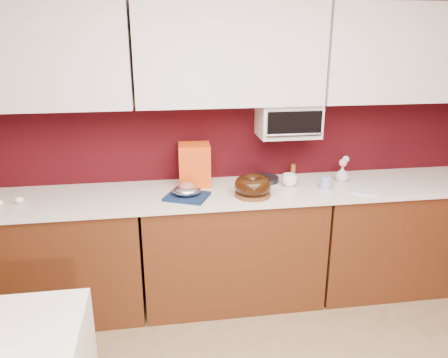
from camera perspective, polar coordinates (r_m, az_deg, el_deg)
wall_back at (r=3.39m, az=0.22°, el=5.91°), size 4.00×0.02×2.50m
base_cabinet_left at (r=3.44m, az=-21.77°, el=-9.87°), size 1.31×0.58×0.86m
base_cabinet_center at (r=3.38m, az=1.04°, el=-8.94°), size 1.31×0.58×0.86m
base_cabinet_right at (r=3.82m, az=21.30°, el=-6.93°), size 1.31×0.58×0.86m
countertop at (r=3.20m, az=1.09°, el=-1.76°), size 4.00×0.62×0.04m
upper_cabinet_left at (r=3.21m, az=-24.27°, el=14.48°), size 1.31×0.33×0.70m
upper_cabinet_center at (r=3.15m, az=0.73°, el=15.97°), size 1.31×0.33×0.70m
upper_cabinet_right at (r=3.62m, az=22.81°, el=14.91°), size 1.31×0.33×0.70m
toaster_oven at (r=3.33m, az=8.37°, el=7.67°), size 0.45×0.30×0.25m
toaster_oven_door at (r=3.18m, az=9.20°, el=7.14°), size 0.40×0.02×0.18m
toaster_oven_handle at (r=3.18m, az=9.22°, el=5.76°), size 0.42×0.02×0.02m
cake_base at (r=3.08m, az=3.76°, el=-2.01°), size 0.26×0.26×0.02m
bundt_cake at (r=3.05m, az=3.79°, el=-0.81°), size 0.33×0.33×0.10m
navy_towel at (r=3.05m, az=-4.85°, el=-2.28°), size 0.35×0.33×0.02m
foil_ham_nest at (r=3.03m, az=-4.87°, el=-1.49°), size 0.23×0.21×0.07m
roasted_ham at (r=3.02m, az=-4.89°, el=-1.05°), size 0.13×0.12×0.07m
pandoro_box at (r=3.27m, az=-3.87°, el=1.88°), size 0.24×0.22×0.31m
dark_pan at (r=3.39m, az=5.37°, el=-0.01°), size 0.24×0.24×0.04m
coffee_mug at (r=3.29m, az=8.56°, el=0.00°), size 0.14×0.14×0.11m
blue_jar at (r=3.29m, az=13.14°, el=-0.45°), size 0.08×0.08×0.09m
flower_vase at (r=3.48m, az=15.16°, el=0.76°), size 0.10×0.10×0.13m
flower_pink at (r=3.46m, az=15.27°, el=2.05°), size 0.06×0.06×0.06m
flower_blue at (r=3.48m, az=15.62°, el=2.51°), size 0.05×0.05×0.05m
china_plate at (r=3.33m, az=17.87°, el=-1.43°), size 0.27×0.27×0.01m
amber_bottle at (r=3.49m, az=8.99°, el=1.03°), size 0.04×0.04×0.11m
egg_right at (r=3.24m, az=-25.19°, el=-2.51°), size 0.06×0.05×0.05m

